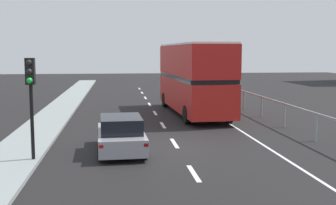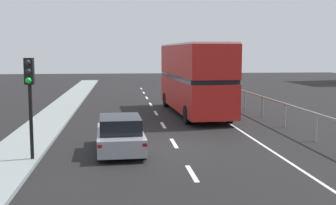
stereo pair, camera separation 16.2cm
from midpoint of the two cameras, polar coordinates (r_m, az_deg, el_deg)
name	(u,v)px [view 2 (the right image)]	position (r m, az deg, el deg)	size (l,w,h in m)	color
ground_plane	(176,147)	(17.60, 1.29, -5.97)	(74.14, 120.00, 0.10)	black
near_sidewalk_kerb	(21,148)	(17.83, -18.65, -5.76)	(2.10, 80.00, 0.14)	gray
lane_paint_markings	(196,115)	(26.13, 3.85, -1.68)	(3.74, 46.00, 0.01)	silver
bridge_side_railing	(253,97)	(27.49, 11.41, 0.68)	(0.10, 42.00, 1.23)	gray
double_decker_bus_red	(194,77)	(26.38, 3.65, 3.44)	(3.04, 10.37, 4.32)	#B01C17
hatchback_car_near	(120,135)	(16.63, -6.09, -4.26)	(1.89, 4.09, 1.38)	gray
traffic_signal_pole	(29,84)	(15.27, -17.60, 2.41)	(0.30, 0.42, 3.48)	black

